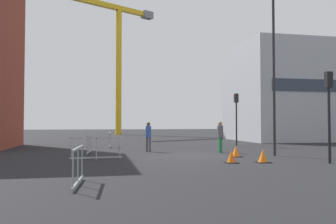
# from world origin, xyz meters

# --- Properties ---
(ground) EXTENTS (160.00, 160.00, 0.00)m
(ground) POSITION_xyz_m (0.00, 0.00, 0.00)
(ground) COLOR black
(office_block) EXTENTS (13.65, 9.73, 9.70)m
(office_block) POSITION_xyz_m (15.50, 14.48, 4.85)
(office_block) COLOR #A8AAB2
(office_block) RESTS_ON ground
(construction_crane) EXTENTS (15.83, 8.88, 20.06)m
(construction_crane) POSITION_xyz_m (-2.65, 34.63, 13.57)
(construction_crane) COLOR gold
(construction_crane) RESTS_ON ground
(streetlamp_tall) EXTENTS (1.33, 0.81, 9.39)m
(streetlamp_tall) POSITION_xyz_m (4.10, -0.81, 5.32)
(streetlamp_tall) COLOR #232326
(streetlamp_tall) RESTS_ON ground
(traffic_light_island) EXTENTS (0.37, 0.25, 4.02)m
(traffic_light_island) POSITION_xyz_m (4.86, -4.49, 2.70)
(traffic_light_island) COLOR black
(traffic_light_island) RESTS_ON ground
(traffic_light_far) EXTENTS (0.38, 0.28, 4.06)m
(traffic_light_far) POSITION_xyz_m (5.38, 7.18, 2.72)
(traffic_light_far) COLOR #232326
(traffic_light_far) RESTS_ON ground
(pedestrian_walking) EXTENTS (0.34, 0.34, 1.86)m
(pedestrian_walking) POSITION_xyz_m (2.05, 1.65, 1.09)
(pedestrian_walking) COLOR #2D844C
(pedestrian_walking) RESTS_ON ground
(pedestrian_waiting) EXTENTS (0.34, 0.34, 1.82)m
(pedestrian_waiting) POSITION_xyz_m (-2.07, 3.14, 1.07)
(pedestrian_waiting) COLOR #4C4C51
(pedestrian_waiting) RESTS_ON ground
(safety_barrier_rear) EXTENTS (2.52, 0.29, 1.08)m
(safety_barrier_rear) POSITION_xyz_m (-5.17, -0.96, 0.56)
(safety_barrier_rear) COLOR #9EA0A5
(safety_barrier_rear) RESTS_ON ground
(safety_barrier_right_run) EXTENTS (0.23, 2.10, 1.08)m
(safety_barrier_right_run) POSITION_xyz_m (-5.62, 2.37, 0.56)
(safety_barrier_right_run) COLOR gray
(safety_barrier_right_run) RESTS_ON ground
(safety_barrier_front) EXTENTS (0.06, 2.38, 1.08)m
(safety_barrier_front) POSITION_xyz_m (-4.30, 7.64, 0.56)
(safety_barrier_front) COLOR #9EA0A5
(safety_barrier_front) RESTS_ON ground
(safety_barrier_left_run) EXTENTS (0.21, 2.07, 1.08)m
(safety_barrier_left_run) POSITION_xyz_m (-5.60, -7.85, 0.56)
(safety_barrier_left_run) COLOR gray
(safety_barrier_left_run) RESTS_ON ground
(traffic_cone_by_barrier) EXTENTS (0.54, 0.54, 0.54)m
(traffic_cone_by_barrier) POSITION_xyz_m (0.71, -3.48, 0.25)
(traffic_cone_by_barrier) COLOR black
(traffic_cone_by_barrier) RESTS_ON ground
(traffic_cone_orange) EXTENTS (0.57, 0.57, 0.58)m
(traffic_cone_orange) POSITION_xyz_m (1.96, -0.96, 0.27)
(traffic_cone_orange) COLOR black
(traffic_cone_orange) RESTS_ON ground
(traffic_cone_striped) EXTENTS (0.58, 0.58, 0.59)m
(traffic_cone_striped) POSITION_xyz_m (2.13, -3.65, 0.27)
(traffic_cone_striped) COLOR black
(traffic_cone_striped) RESTS_ON ground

